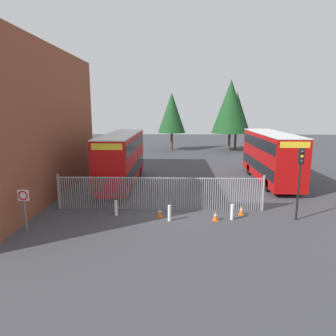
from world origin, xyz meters
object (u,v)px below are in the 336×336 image
Objects in this scene: double_decker_bus_behind_fence_left at (122,157)px; traffic_cone_mid_forecourt at (215,216)px; double_decker_bus_near_gate at (271,155)px; traffic_cone_near_kerb at (160,212)px; traffic_light_kerbside at (300,171)px; bollard_near_right at (232,212)px; speed_limit_sign_post at (24,200)px; bollard_near_left at (116,208)px; bollard_center_front at (169,213)px; traffic_cone_by_gate at (241,210)px.

double_decker_bus_behind_fence_left is 11.18m from traffic_cone_mid_forecourt.
double_decker_bus_near_gate reaches higher than traffic_cone_near_kerb.
double_decker_bus_behind_fence_left reaches higher than traffic_light_kerbside.
traffic_cone_mid_forecourt is at bearing -121.54° from double_decker_bus_near_gate.
speed_limit_sign_post is (-11.39, -2.17, 1.30)m from bollard_near_right.
traffic_cone_near_kerb is (-4.35, 0.33, -0.19)m from bollard_near_right.
bollard_near_left is 2.73m from traffic_cone_near_kerb.
traffic_cone_mid_forecourt is at bearing -8.85° from traffic_cone_near_kerb.
bollard_near_left is 11.19m from traffic_light_kerbside.
double_decker_bus_near_gate is at bearing 35.85° from speed_limit_sign_post.
double_decker_bus_near_gate reaches higher than bollard_center_front.
double_decker_bus_near_gate is at bearing 62.44° from bollard_near_right.
traffic_cone_by_gate is (0.73, 0.84, -0.19)m from bollard_near_right.
traffic_light_kerbside is at bearing 1.28° from bollard_near_right.
speed_limit_sign_post is at bearing -171.55° from traffic_light_kerbside.
double_decker_bus_near_gate is 18.32× the size of traffic_cone_by_gate.
double_decker_bus_behind_fence_left is 11.38× the size of bollard_near_right.
bollard_near_right is (-5.07, -9.72, -1.95)m from double_decker_bus_near_gate.
traffic_light_kerbside is at bearing -2.28° from bollard_near_left.
speed_limit_sign_post is at bearing -166.01° from traffic_cone_by_gate.
bollard_near_left is 6.10m from traffic_cone_mid_forecourt.
traffic_cone_by_gate is at bearing 13.99° from speed_limit_sign_post.
bollard_near_right is at bearing -178.72° from traffic_light_kerbside.
traffic_cone_near_kerb is 0.14× the size of traffic_light_kerbside.
bollard_near_right is at bearing 10.81° from speed_limit_sign_post.
bollard_near_left is at bearing -82.83° from double_decker_bus_behind_fence_left.
bollard_center_front is 4.61m from traffic_cone_by_gate.
bollard_near_right is 1.61× the size of traffic_cone_mid_forecourt.
bollard_near_left is at bearing 175.81° from bollard_near_right.
traffic_light_kerbside is (3.10, -0.76, 2.70)m from traffic_cone_by_gate.
traffic_light_kerbside is (-1.24, -9.63, 0.56)m from double_decker_bus_near_gate.
traffic_cone_by_gate is 4.18m from traffic_light_kerbside.
traffic_cone_near_kerb is (-3.34, 0.52, 0.00)m from traffic_cone_mid_forecourt.
bollard_near_right reaches higher than traffic_cone_by_gate.
traffic_light_kerbside reaches higher than traffic_cone_near_kerb.
double_decker_bus_near_gate is 18.32× the size of traffic_cone_near_kerb.
double_decker_bus_near_gate is 11.38× the size of bollard_near_right.
traffic_light_kerbside reaches higher than traffic_cone_mid_forecourt.
bollard_center_front is (-8.80, -10.02, -1.95)m from double_decker_bus_near_gate.
double_decker_bus_near_gate reaches higher than bollard_near_left.
bollard_center_front is 1.61× the size of traffic_cone_mid_forecourt.
bollard_near_right is (7.07, -0.52, 0.00)m from bollard_near_left.
traffic_cone_mid_forecourt is (2.72, 0.12, -0.19)m from bollard_center_front.
double_decker_bus_near_gate is at bearing 58.46° from traffic_cone_mid_forecourt.
double_decker_bus_behind_fence_left is 11.38× the size of bollard_center_front.
bollard_near_right is at bearing 10.50° from traffic_cone_mid_forecourt.
traffic_cone_mid_forecourt is (6.06, -0.71, -0.19)m from bollard_near_left.
traffic_cone_mid_forecourt is 3.38m from traffic_cone_near_kerb.
double_decker_bus_near_gate is at bearing 48.72° from bollard_center_front.
traffic_cone_by_gate is 1.00× the size of traffic_cone_near_kerb.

